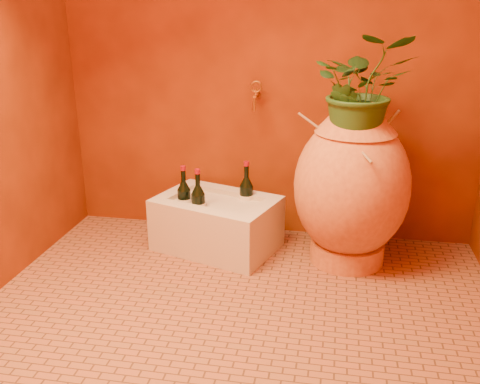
% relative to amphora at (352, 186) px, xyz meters
% --- Properties ---
extents(floor, '(2.50, 2.50, 0.00)m').
position_rel_amphora_xyz_m(floor, '(-0.51, -0.65, -0.45)').
color(floor, brown).
rests_on(floor, ground).
extents(wall_back, '(2.50, 0.02, 2.50)m').
position_rel_amphora_xyz_m(wall_back, '(-0.51, 0.35, 0.80)').
color(wall_back, '#531B04').
rests_on(wall_back, ground).
extents(amphora, '(0.66, 0.66, 0.90)m').
position_rel_amphora_xyz_m(amphora, '(0.00, 0.00, 0.00)').
color(amphora, '#CA7839').
rests_on(amphora, floor).
extents(stone_basin, '(0.79, 0.67, 0.31)m').
position_rel_amphora_xyz_m(stone_basin, '(-0.77, 0.03, -0.30)').
color(stone_basin, '#BEB29D').
rests_on(stone_basin, floor).
extents(wine_bottle_a, '(0.08, 0.08, 0.34)m').
position_rel_amphora_xyz_m(wine_bottle_a, '(-0.85, -0.05, -0.15)').
color(wine_bottle_a, black).
rests_on(wine_bottle_a, stone_basin).
extents(wine_bottle_b, '(0.08, 0.08, 0.33)m').
position_rel_amphora_xyz_m(wine_bottle_b, '(-0.96, 0.01, -0.16)').
color(wine_bottle_b, black).
rests_on(wine_bottle_b, stone_basin).
extents(wine_bottle_c, '(0.08, 0.08, 0.34)m').
position_rel_amphora_xyz_m(wine_bottle_c, '(-0.61, 0.13, -0.15)').
color(wine_bottle_c, black).
rests_on(wine_bottle_c, stone_basin).
extents(wall_tap, '(0.07, 0.15, 0.17)m').
position_rel_amphora_xyz_m(wall_tap, '(-0.58, 0.27, 0.44)').
color(wall_tap, '#9F6A24').
rests_on(wall_tap, wall_back).
extents(plant_main, '(0.53, 0.47, 0.55)m').
position_rel_amphora_xyz_m(plant_main, '(0.02, -0.03, 0.53)').
color(plant_main, '#1F4518').
rests_on(plant_main, amphora).
extents(plant_side, '(0.23, 0.24, 0.35)m').
position_rel_amphora_xyz_m(plant_side, '(-0.06, -0.04, 0.40)').
color(plant_side, '#1F4518').
rests_on(plant_side, amphora).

